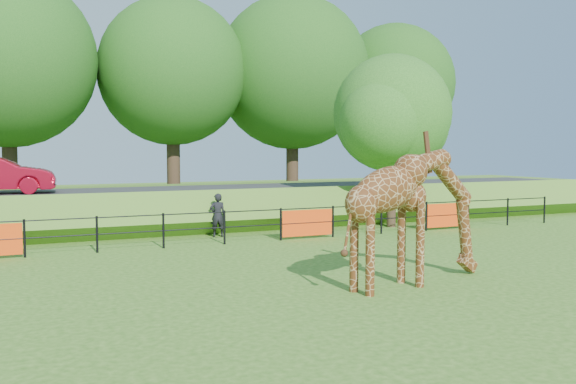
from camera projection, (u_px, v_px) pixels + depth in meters
name	position (u px, v px, depth m)	size (l,w,h in m)	color
ground	(349.00, 296.00, 13.53)	(90.00, 90.00, 0.00)	#336519
giraffe	(415.00, 217.00, 14.62)	(4.36, 0.80, 3.11)	#572C11
perimeter_fence	(224.00, 227.00, 20.74)	(28.07, 0.10, 1.10)	black
embankment	(167.00, 205.00, 27.52)	(40.00, 9.00, 1.30)	#336519
road	(176.00, 191.00, 26.12)	(40.00, 5.00, 0.12)	#2F2F32
visitor	(218.00, 215.00, 22.45)	(0.56, 0.37, 1.53)	black
tree_east	(394.00, 118.00, 25.13)	(5.40, 4.71, 6.76)	#392619
bg_tree_line	(170.00, 70.00, 33.75)	(37.30, 8.80, 11.82)	#392619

